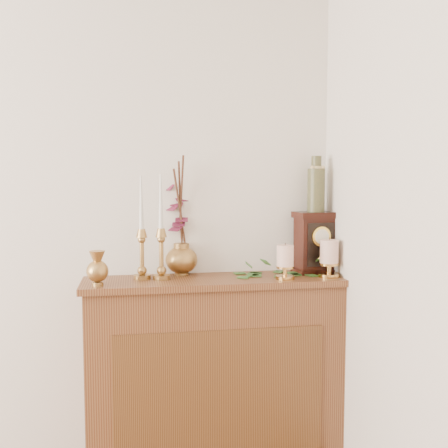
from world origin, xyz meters
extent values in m
cube|color=brown|center=(1.40, 2.10, 0.45)|extent=(1.20, 0.30, 0.90)
cube|color=brown|center=(1.40, 1.95, 0.41)|extent=(0.96, 0.01, 0.63)
cube|color=brown|center=(1.40, 2.10, 0.92)|extent=(1.24, 0.34, 0.03)
cylinder|color=tan|center=(1.06, 2.13, 0.94)|extent=(0.08, 0.08, 0.02)
sphere|color=tan|center=(1.06, 2.13, 0.97)|extent=(0.04, 0.04, 0.04)
cylinder|color=tan|center=(1.06, 2.13, 1.04)|extent=(0.02, 0.02, 0.14)
sphere|color=tan|center=(1.06, 2.13, 1.12)|extent=(0.04, 0.04, 0.04)
cone|color=tan|center=(1.06, 2.13, 1.15)|extent=(0.05, 0.05, 0.04)
cone|color=silver|center=(1.06, 2.13, 1.29)|extent=(0.02, 0.02, 0.25)
cylinder|color=tan|center=(1.15, 2.11, 0.94)|extent=(0.08, 0.08, 0.02)
sphere|color=tan|center=(1.15, 2.11, 0.97)|extent=(0.04, 0.04, 0.04)
cylinder|color=tan|center=(1.15, 2.11, 1.04)|extent=(0.02, 0.02, 0.14)
sphere|color=tan|center=(1.15, 2.11, 1.12)|extent=(0.04, 0.04, 0.04)
cone|color=tan|center=(1.15, 2.11, 1.15)|extent=(0.05, 0.05, 0.04)
cone|color=silver|center=(1.15, 2.11, 1.29)|extent=(0.02, 0.02, 0.25)
cylinder|color=tan|center=(0.86, 2.00, 0.94)|extent=(0.05, 0.05, 0.02)
sphere|color=tan|center=(0.86, 2.00, 1.00)|extent=(0.10, 0.10, 0.10)
cone|color=tan|center=(0.86, 2.00, 1.06)|extent=(0.07, 0.07, 0.05)
cylinder|color=tan|center=(1.25, 2.21, 0.94)|extent=(0.07, 0.07, 0.01)
ellipsoid|color=tan|center=(1.25, 2.21, 1.00)|extent=(0.16, 0.16, 0.13)
cylinder|color=tan|center=(1.25, 2.21, 1.07)|extent=(0.08, 0.08, 0.03)
cylinder|color=#472819|center=(1.24, 2.22, 1.26)|extent=(0.07, 0.08, 0.37)
cylinder|color=#472819|center=(1.25, 2.22, 1.28)|extent=(0.03, 0.08, 0.41)
cylinder|color=#472819|center=(1.25, 2.22, 1.29)|extent=(0.02, 0.15, 0.43)
cylinder|color=#C28D44|center=(1.72, 2.01, 0.94)|extent=(0.09, 0.09, 0.02)
cylinder|color=#C28D44|center=(1.72, 2.01, 0.96)|extent=(0.02, 0.02, 0.04)
cylinder|color=#C28D44|center=(1.72, 2.01, 0.99)|extent=(0.08, 0.08, 0.01)
cylinder|color=#FFE7C7|center=(1.72, 2.01, 1.04)|extent=(0.08, 0.08, 0.10)
cylinder|color=#472819|center=(1.72, 2.01, 1.10)|extent=(0.00, 0.00, 0.01)
cylinder|color=#C28D44|center=(1.94, 2.03, 0.94)|extent=(0.10, 0.10, 0.02)
cylinder|color=#C28D44|center=(1.94, 2.03, 0.97)|extent=(0.02, 0.02, 0.04)
cylinder|color=#C28D44|center=(1.94, 2.03, 0.99)|extent=(0.09, 0.09, 0.01)
cylinder|color=#FFE7C7|center=(1.94, 2.03, 1.05)|extent=(0.09, 0.09, 0.11)
cylinder|color=#472819|center=(1.94, 2.03, 1.11)|extent=(0.00, 0.00, 0.01)
cube|color=#326024|center=(1.56, 2.09, 0.93)|extent=(0.05, 0.06, 0.00)
cube|color=#326024|center=(1.56, 2.09, 0.93)|extent=(0.06, 0.07, 0.00)
cube|color=#326024|center=(1.72, 2.02, 0.93)|extent=(0.07, 0.06, 0.00)
cube|color=#326024|center=(1.62, 2.08, 0.93)|extent=(0.07, 0.07, 0.00)
cube|color=#326024|center=(1.58, 2.04, 0.93)|extent=(0.07, 0.06, 0.00)
cube|color=#326024|center=(1.70, 2.16, 0.93)|extent=(0.06, 0.06, 0.00)
cube|color=#326024|center=(1.85, 2.19, 0.93)|extent=(0.07, 0.07, 0.00)
cube|color=#326024|center=(1.65, 2.12, 0.93)|extent=(0.07, 0.07, 0.00)
cube|color=#326024|center=(1.71, 2.17, 0.93)|extent=(0.07, 0.07, 0.00)
cube|color=#326024|center=(1.79, 2.16, 0.93)|extent=(0.07, 0.06, 0.00)
cube|color=#326024|center=(1.85, 2.10, 0.93)|extent=(0.06, 0.06, 0.00)
cube|color=#326024|center=(1.75, 2.07, 0.93)|extent=(0.06, 0.07, 0.00)
cube|color=#326024|center=(1.75, 2.12, 0.93)|extent=(0.06, 0.06, 0.00)
cube|color=#326024|center=(1.57, 2.12, 0.98)|extent=(0.05, 0.04, 0.03)
cube|color=#326024|center=(1.63, 2.05, 1.01)|extent=(0.06, 0.05, 0.03)
cube|color=#326024|center=(1.92, 2.11, 1.00)|extent=(0.05, 0.06, 0.03)
cube|color=black|center=(1.92, 2.16, 0.94)|extent=(0.22, 0.16, 0.02)
cube|color=black|center=(1.92, 2.16, 1.07)|extent=(0.20, 0.14, 0.26)
cube|color=black|center=(1.92, 2.16, 1.22)|extent=(0.22, 0.16, 0.03)
cube|color=black|center=(1.92, 2.10, 1.08)|extent=(0.14, 0.02, 0.21)
cylinder|color=yellow|center=(1.92, 2.10, 1.12)|extent=(0.10, 0.02, 0.10)
cylinder|color=silver|center=(1.92, 2.10, 1.12)|extent=(0.07, 0.01, 0.07)
sphere|color=yellow|center=(1.92, 2.10, 1.01)|extent=(0.03, 0.03, 0.03)
cylinder|color=#193326|center=(1.92, 2.16, 1.34)|extent=(0.09, 0.09, 0.21)
cylinder|color=#193326|center=(1.92, 2.16, 1.48)|extent=(0.05, 0.05, 0.07)
cylinder|color=tan|center=(1.92, 2.16, 1.45)|extent=(0.06, 0.06, 0.02)
camera|label=1|loc=(1.03, -0.32, 1.40)|focal=42.00mm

